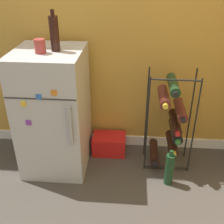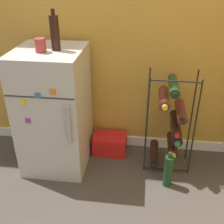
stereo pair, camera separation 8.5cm
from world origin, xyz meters
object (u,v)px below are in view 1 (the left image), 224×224
at_px(mini_fridge, 54,112).
at_px(loose_bottle_floor, 169,169).
at_px(soda_box, 109,144).
at_px(fridge_top_cup, 40,46).
at_px(wine_rack, 171,120).
at_px(fridge_top_bottle, 54,33).

bearing_deg(mini_fridge, loose_bottle_floor, -11.86).
relative_size(soda_box, loose_bottle_floor, 0.94).
bearing_deg(fridge_top_cup, soda_box, 28.35).
xyz_separation_m(wine_rack, soda_box, (-0.48, 0.11, -0.32)).
bearing_deg(mini_fridge, fridge_top_cup, -109.67).
bearing_deg(loose_bottle_floor, soda_box, 143.77).
bearing_deg(wine_rack, loose_bottle_floor, -91.42).
bearing_deg(fridge_top_cup, mini_fridge, 70.33).
bearing_deg(fridge_top_bottle, fridge_top_cup, -146.41).
bearing_deg(wine_rack, mini_fridge, -176.23).
relative_size(mini_fridge, loose_bottle_floor, 3.20).
height_order(wine_rack, loose_bottle_floor, wine_rack).
height_order(fridge_top_cup, loose_bottle_floor, fridge_top_cup).
bearing_deg(fridge_top_cup, loose_bottle_floor, -7.58).
bearing_deg(wine_rack, fridge_top_cup, -172.29).
relative_size(mini_fridge, fridge_top_bottle, 3.54).
bearing_deg(wine_rack, fridge_top_bottle, -175.46).
xyz_separation_m(mini_fridge, wine_rack, (0.88, 0.06, -0.07)).
bearing_deg(fridge_top_cup, fridge_top_bottle, 33.59).
distance_m(fridge_top_cup, fridge_top_bottle, 0.13).
bearing_deg(soda_box, mini_fridge, -157.71).
relative_size(wine_rack, loose_bottle_floor, 2.68).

